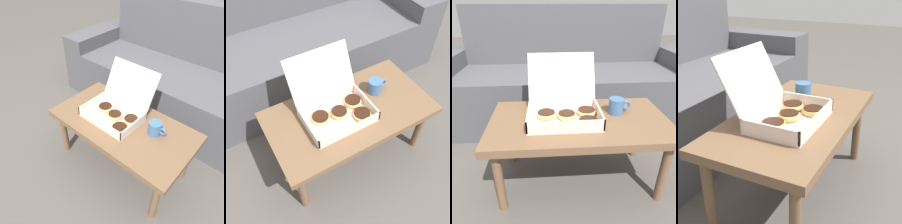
# 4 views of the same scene
# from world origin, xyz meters

# --- Properties ---
(ground_plane) EXTENTS (12.00, 12.00, 0.00)m
(ground_plane) POSITION_xyz_m (0.00, 0.00, 0.00)
(ground_plane) COLOR #514C47
(coffee_table) EXTENTS (0.94, 0.50, 0.40)m
(coffee_table) POSITION_xyz_m (0.00, -0.06, 0.36)
(coffee_table) COLOR brown
(coffee_table) RESTS_ON ground_plane
(pastry_box) EXTENTS (0.37, 0.38, 0.30)m
(pastry_box) POSITION_xyz_m (-0.07, -0.03, 0.46)
(pastry_box) COLOR silver
(pastry_box) RESTS_ON coffee_table
(coffee_mug) EXTENTS (0.12, 0.08, 0.09)m
(coffee_mug) POSITION_xyz_m (0.21, -0.01, 0.44)
(coffee_mug) COLOR #3D6693
(coffee_mug) RESTS_ON coffee_table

